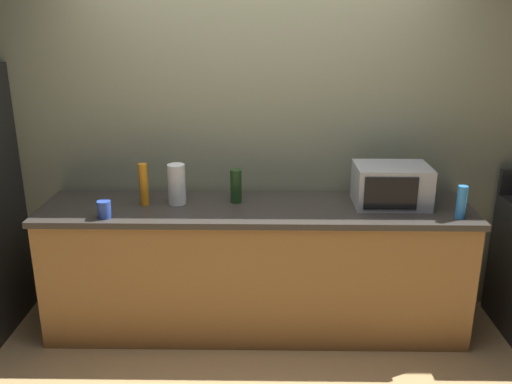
# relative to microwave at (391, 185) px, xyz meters

# --- Properties ---
(ground_plane) EXTENTS (8.00, 8.00, 0.00)m
(ground_plane) POSITION_rel_microwave_xyz_m (-0.89, -0.45, -1.04)
(ground_plane) COLOR tan
(back_wall) EXTENTS (6.40, 0.10, 2.70)m
(back_wall) POSITION_rel_microwave_xyz_m (-0.89, 0.36, 0.31)
(back_wall) COLOR gray
(back_wall) RESTS_ON ground_plane
(counter_run) EXTENTS (2.84, 0.64, 0.90)m
(counter_run) POSITION_rel_microwave_xyz_m (-0.89, -0.05, -0.58)
(counter_run) COLOR #9E6B38
(counter_run) RESTS_ON ground_plane
(microwave) EXTENTS (0.48, 0.35, 0.27)m
(microwave) POSITION_rel_microwave_xyz_m (0.00, 0.00, 0.00)
(microwave) COLOR #B7BABF
(microwave) RESTS_ON counter_run
(paper_towel_roll) EXTENTS (0.12, 0.12, 0.27)m
(paper_towel_roll) POSITION_rel_microwave_xyz_m (-1.42, 0.00, 0.00)
(paper_towel_roll) COLOR white
(paper_towel_roll) RESTS_ON counter_run
(bottle_spray_cleaner) EXTENTS (0.06, 0.06, 0.21)m
(bottle_spray_cleaner) POSITION_rel_microwave_xyz_m (0.38, -0.24, -0.03)
(bottle_spray_cleaner) COLOR #338CE5
(bottle_spray_cleaner) RESTS_ON counter_run
(bottle_wine) EXTENTS (0.08, 0.08, 0.23)m
(bottle_wine) POSITION_rel_microwave_xyz_m (-1.03, 0.04, -0.02)
(bottle_wine) COLOR #1E3F19
(bottle_wine) RESTS_ON counter_run
(bottle_dish_soap) EXTENTS (0.06, 0.06, 0.28)m
(bottle_dish_soap) POSITION_rel_microwave_xyz_m (-1.63, -0.02, 0.01)
(bottle_dish_soap) COLOR orange
(bottle_dish_soap) RESTS_ON counter_run
(mug_blue) EXTENTS (0.08, 0.08, 0.11)m
(mug_blue) POSITION_rel_microwave_xyz_m (-1.83, -0.27, -0.08)
(mug_blue) COLOR #2D4CB2
(mug_blue) RESTS_ON counter_run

